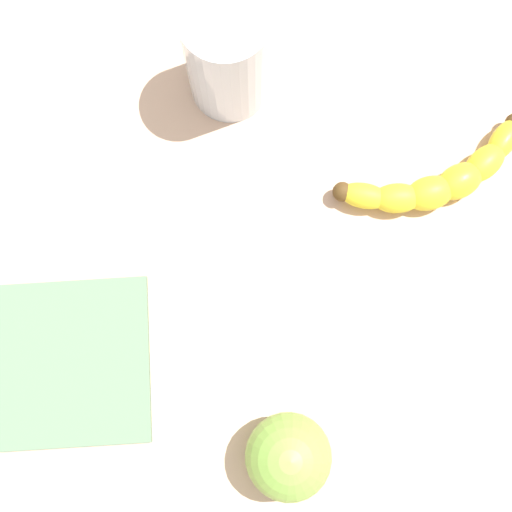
% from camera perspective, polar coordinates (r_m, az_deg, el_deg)
% --- Properties ---
extents(wooden_tabletop, '(1.20, 1.20, 0.03)m').
position_cam_1_polar(wooden_tabletop, '(0.59, 3.10, -0.02)').
color(wooden_tabletop, '#D9AF93').
rests_on(wooden_tabletop, ground).
extents(banana, '(0.11, 0.17, 0.03)m').
position_cam_1_polar(banana, '(0.60, 16.29, 6.70)').
color(banana, yellow).
rests_on(banana, wooden_tabletop).
extents(smoothie_glass, '(0.08, 0.08, 0.11)m').
position_cam_1_polar(smoothie_glass, '(0.58, -2.55, 17.38)').
color(smoothie_glass, silver).
rests_on(smoothie_glass, wooden_tabletop).
extents(green_apple_fruit, '(0.07, 0.07, 0.07)m').
position_cam_1_polar(green_apple_fruit, '(0.53, 2.95, -17.65)').
color(green_apple_fruit, '#84B747').
rests_on(green_apple_fruit, wooden_tabletop).
extents(folded_napkin, '(0.16, 0.15, 0.01)m').
position_cam_1_polar(folded_napkin, '(0.58, -16.20, -9.18)').
color(folded_napkin, slate).
rests_on(folded_napkin, wooden_tabletop).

